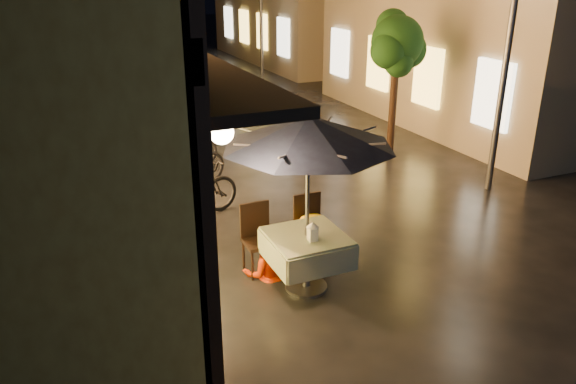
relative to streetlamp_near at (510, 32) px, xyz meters
name	(u,v)px	position (x,y,z in m)	size (l,w,h in m)	color
ground	(421,267)	(-3.00, -2.00, -2.92)	(90.00, 90.00, 0.00)	black
street_tree	(397,45)	(-0.59, 2.51, -0.50)	(1.43, 1.20, 3.15)	black
streetlamp_near	(510,32)	(0.00, 0.00, 0.00)	(0.36, 0.36, 4.23)	#59595E
cafe_table	(307,248)	(-4.74, -1.84, -2.33)	(0.99, 0.99, 0.78)	#59595E
patio_umbrella	(308,131)	(-4.74, -1.84, -0.77)	(2.14, 2.14, 2.46)	#59595E
cafe_chair_left	(257,234)	(-5.14, -1.10, -2.38)	(0.42, 0.42, 0.97)	black
cafe_chair_right	(310,224)	(-4.34, -1.10, -2.38)	(0.42, 0.42, 0.97)	black
table_lantern	(313,230)	(-4.74, -2.00, -2.00)	(0.16, 0.16, 0.25)	white
person_orange	(266,230)	(-5.09, -1.31, -2.23)	(0.66, 0.52, 1.36)	red
person_yellow	(313,216)	(-4.37, -1.27, -2.18)	(0.95, 0.55, 1.47)	yellow
bicycle_0	(188,193)	(-5.60, 0.89, -2.42)	(0.66, 1.89, 0.99)	black
bicycle_1	(188,164)	(-5.26, 2.28, -2.42)	(0.47, 1.67, 1.00)	black
bicycle_2	(172,147)	(-5.28, 3.50, -2.42)	(0.66, 1.89, 0.99)	black
bicycle_3	(157,135)	(-5.43, 4.29, -2.36)	(0.52, 1.84, 1.11)	black
bicycle_4	(134,128)	(-5.76, 5.37, -2.45)	(0.62, 1.79, 0.94)	black
bicycle_5	(135,113)	(-5.49, 6.79, -2.43)	(0.46, 1.62, 0.97)	black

